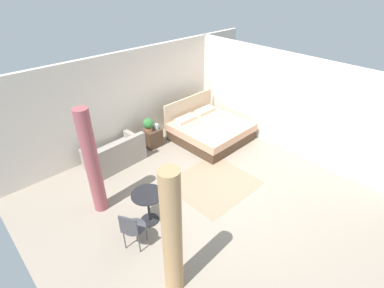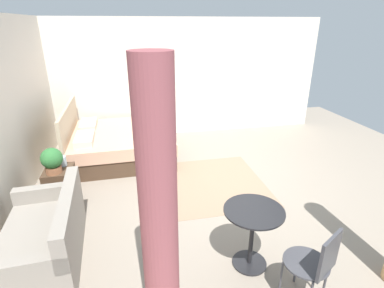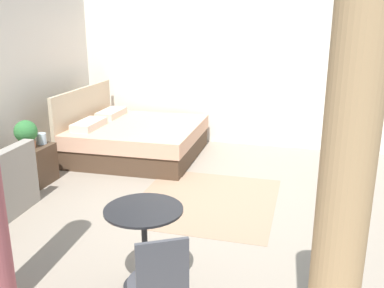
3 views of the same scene
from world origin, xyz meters
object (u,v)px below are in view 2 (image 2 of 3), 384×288
at_px(vase, 62,161).
at_px(balcony_table, 253,227).
at_px(cafe_chair_near_window, 316,262).
at_px(potted_plant, 52,160).
at_px(nightstand, 61,185).
at_px(bed, 119,143).
at_px(couch, 45,239).

xyz_separation_m(vase, balcony_table, (-1.98, -2.33, -0.11)).
distance_m(balcony_table, cafe_chair_near_window, 0.73).
bearing_deg(balcony_table, potted_plant, 53.74).
relative_size(nightstand, potted_plant, 1.41).
bearing_deg(nightstand, vase, -20.92).
bearing_deg(balcony_table, cafe_chair_near_window, -149.89).
bearing_deg(bed, potted_plant, 151.34).
height_order(couch, nightstand, couch).
distance_m(couch, nightstand, 1.30).
distance_m(couch, balcony_table, 2.38).
distance_m(nightstand, vase, 0.37).
xyz_separation_m(vase, cafe_chair_near_window, (-2.61, -2.69, -0.08)).
bearing_deg(vase, nightstand, 159.08).
relative_size(nightstand, balcony_table, 0.74).
height_order(nightstand, balcony_table, balcony_table).
height_order(potted_plant, vase, potted_plant).
bearing_deg(potted_plant, vase, -18.56).
bearing_deg(vase, couch, -178.88).
relative_size(vase, cafe_chair_near_window, 0.17).
bearing_deg(nightstand, potted_plant, 164.36).
distance_m(bed, cafe_chair_near_window, 4.44).
relative_size(nightstand, vase, 3.60).
bearing_deg(balcony_table, nightstand, 51.89).
height_order(bed, potted_plant, bed).
relative_size(balcony_table, cafe_chair_near_window, 0.83).
height_order(potted_plant, balcony_table, potted_plant).
distance_m(nightstand, balcony_table, 3.03).
distance_m(couch, potted_plant, 1.29).
xyz_separation_m(balcony_table, cafe_chair_near_window, (-0.63, -0.37, 0.03)).
bearing_deg(couch, vase, 1.12).
relative_size(couch, balcony_table, 2.11).
xyz_separation_m(couch, nightstand, (1.30, 0.07, -0.01)).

